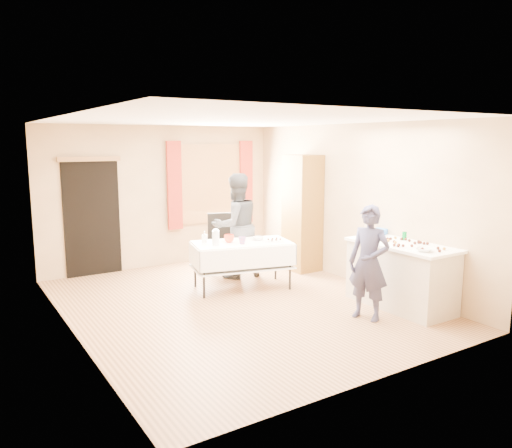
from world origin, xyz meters
TOP-DOWN VIEW (x-y plane):
  - floor at (0.00, 0.00)m, footprint 4.50×5.50m
  - ceiling at (0.00, 0.00)m, footprint 4.50×5.50m
  - wall_back at (0.00, 2.76)m, footprint 4.50×0.02m
  - wall_front at (0.00, -2.76)m, footprint 4.50×0.02m
  - wall_left at (-2.26, 0.00)m, footprint 0.02×5.50m
  - wall_right at (2.26, 0.00)m, footprint 0.02×5.50m
  - window_frame at (1.00, 2.72)m, footprint 1.32×0.06m
  - window_pane at (1.00, 2.71)m, footprint 1.20×0.02m
  - curtain_left at (0.22, 2.67)m, footprint 0.28×0.06m
  - curtain_right at (1.78, 2.67)m, footprint 0.28×0.06m
  - doorway at (-1.30, 2.73)m, footprint 0.95×0.04m
  - door_lintel at (-1.30, 2.70)m, footprint 1.05×0.06m
  - cabinet at (1.99, 1.07)m, footprint 0.50×0.60m
  - counter at (1.89, -1.34)m, footprint 0.74×1.55m
  - party_table at (0.46, 0.63)m, footprint 1.69×1.13m
  - chair at (0.65, 1.66)m, footprint 0.55×0.55m
  - girl at (1.15, -1.44)m, footprint 0.79×0.73m
  - woman at (0.73, 1.26)m, footprint 0.92×0.74m
  - soda_can at (2.10, -1.18)m, footprint 0.08×0.08m
  - mixing_bowl at (1.72, -1.85)m, footprint 0.36×0.36m
  - foam_block at (1.84, -0.70)m, footprint 0.17×0.14m
  - blue_basket at (2.13, -0.67)m, footprint 0.35×0.30m
  - pitcher at (0.01, 0.64)m, footprint 0.12×0.12m
  - cup_red at (0.28, 0.71)m, footprint 0.21×0.21m
  - cup_rainbow at (0.39, 0.49)m, footprint 0.13×0.13m
  - small_bowl at (0.76, 0.63)m, footprint 0.33×0.33m
  - pastry_tray at (0.92, 0.40)m, footprint 0.34×0.32m
  - bottle at (-0.04, 0.93)m, footprint 0.15×0.15m
  - cake_balls at (1.90, -1.42)m, footprint 0.52×1.04m

SIDE VIEW (x-z plane):
  - floor at x=0.00m, z-range -0.02..0.00m
  - chair at x=0.65m, z-range -0.21..0.84m
  - party_table at x=0.46m, z-range 0.07..0.82m
  - counter at x=1.89m, z-range 0.00..0.91m
  - girl at x=1.15m, z-range 0.00..1.51m
  - pastry_tray at x=0.92m, z-range 0.75..0.77m
  - small_bowl at x=0.76m, z-range 0.75..0.80m
  - cup_rainbow at x=0.39m, z-range 0.75..0.86m
  - cup_red at x=0.28m, z-range 0.75..0.87m
  - bottle at x=-0.04m, z-range 0.75..0.93m
  - pitcher at x=0.01m, z-range 0.75..0.97m
  - woman at x=0.73m, z-range 0.00..1.79m
  - cake_balls at x=1.90m, z-range 0.91..0.95m
  - mixing_bowl at x=1.72m, z-range 0.91..0.96m
  - foam_block at x=1.84m, z-range 0.91..0.99m
  - blue_basket at x=2.13m, z-range 0.91..0.99m
  - soda_can at x=2.10m, z-range 0.91..1.03m
  - doorway at x=-1.30m, z-range 0.00..2.00m
  - cabinet at x=1.99m, z-range 0.00..2.08m
  - wall_back at x=0.00m, z-range 0.00..2.60m
  - wall_front at x=0.00m, z-range 0.00..2.60m
  - wall_left at x=-2.26m, z-range 0.00..2.60m
  - wall_right at x=2.26m, z-range 0.00..2.60m
  - window_frame at x=1.00m, z-range 0.74..2.26m
  - window_pane at x=1.00m, z-range 0.80..2.20m
  - curtain_left at x=0.22m, z-range 0.67..2.33m
  - curtain_right at x=1.78m, z-range 0.67..2.33m
  - door_lintel at x=-1.30m, z-range 1.98..2.06m
  - ceiling at x=0.00m, z-range 2.60..2.62m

